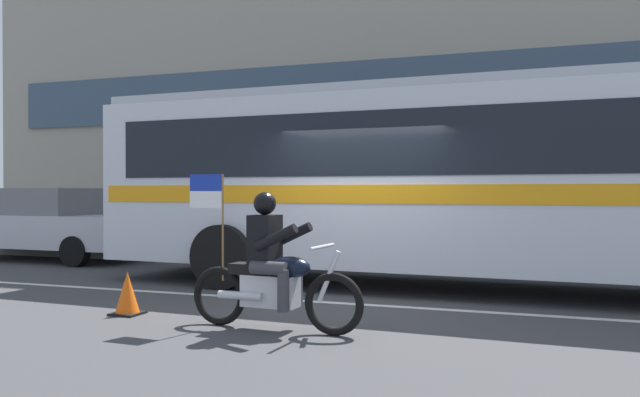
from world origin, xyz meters
name	(u,v)px	position (x,y,z in m)	size (l,w,h in m)	color
ground_plane	(359,297)	(0.00, 0.00, 0.00)	(60.00, 60.00, 0.00)	#3D3D3F
sidewalk_curb	(425,259)	(0.00, 5.10, 0.07)	(28.00, 3.80, 0.15)	gray
lane_center_stripe	(347,303)	(0.00, -0.60, 0.00)	(26.60, 0.14, 0.01)	silver
office_building_facade	(442,14)	(0.00, 7.39, 6.07)	(28.00, 0.89, 12.12)	gray
transit_bus	(477,171)	(1.57, 1.19, 1.88)	(12.56, 3.04, 3.22)	silver
motorcycle_with_rider	(272,271)	(-0.28, -2.54, 0.67)	(2.19, 0.64, 1.78)	black
parked_sedan_curbside	(47,223)	(-8.18, 2.58, 0.85)	(4.65, 1.90, 1.64)	silver
traffic_cone	(127,294)	(-2.40, -2.32, 0.26)	(0.36, 0.36, 0.55)	#EA590F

